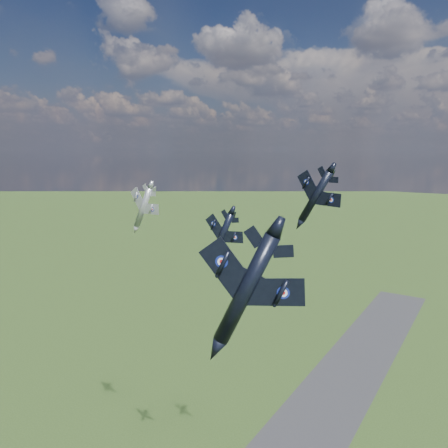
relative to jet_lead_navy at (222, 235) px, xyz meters
The scene contains 4 objects.
jet_lead_navy is the anchor object (origin of this frame).
jet_right_navy 37.07m from the jet_lead_navy, 53.89° to the right, with size 11.80×16.46×3.41m, color black, non-canonical shape.
jet_high_navy 17.92m from the jet_lead_navy, 22.07° to the left, with size 9.93×13.84×2.86m, color black, non-canonical shape.
jet_left_silver 24.11m from the jet_lead_navy, 168.58° to the left, with size 9.76×13.61×2.82m, color #9B9EA5, non-canonical shape.
Camera 1 is at (47.52, -45.42, 94.53)m, focal length 35.00 mm.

